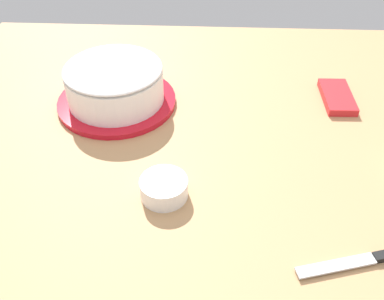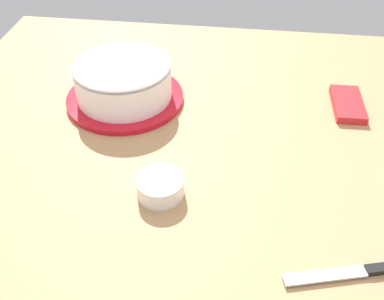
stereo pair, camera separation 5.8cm
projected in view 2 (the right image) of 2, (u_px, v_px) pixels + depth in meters
The scene contains 5 objects.
ground_plane at pixel (239, 207), 0.85m from camera, with size 1.54×1.54×0.00m, color tan.
frosted_cake at pixel (123, 82), 1.08m from camera, with size 0.29×0.29×0.12m.
spreading_knife at pixel (365, 271), 0.73m from camera, with size 0.08×0.23×0.01m.
sprinkle_bowl_green at pixel (160, 186), 0.86m from camera, with size 0.09×0.09×0.04m.
candy_box_lower at pixel (348, 104), 1.09m from camera, with size 0.14×0.07×0.02m, color red.
Camera 2 is at (-0.57, 0.02, 0.64)m, focal length 41.21 mm.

